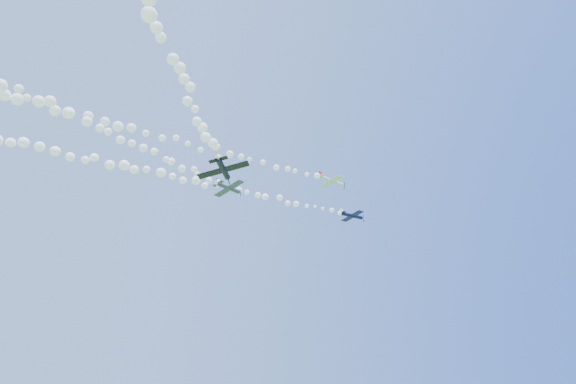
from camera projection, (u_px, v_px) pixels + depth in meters
name	position (u px, v px, depth m)	size (l,w,h in m)	color
plane_white	(332.00, 181.00, 103.49)	(6.99, 7.46, 2.83)	silver
smoke_trail_white	(148.00, 133.00, 86.08)	(74.47, 11.06, 2.98)	white
plane_navy	(352.00, 216.00, 114.00)	(7.05, 7.46, 2.14)	#0D0E3A
smoke_trail_navy	(194.00, 181.00, 97.73)	(73.11, 9.11, 2.79)	white
plane_grey	(229.00, 188.00, 89.14)	(6.20, 6.54, 1.76)	#363D4F
smoke_trail_grey	(39.00, 99.00, 64.45)	(59.26, 32.81, 2.98)	white
plane_black	(223.00, 169.00, 76.69)	(7.91, 7.67, 2.55)	black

